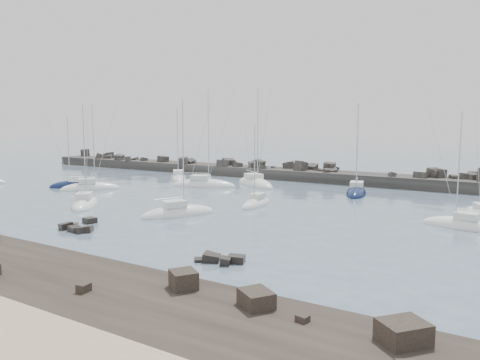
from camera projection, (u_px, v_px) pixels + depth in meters
name	position (u px, v px, depth m)	size (l,w,h in m)	color
ground	(173.00, 216.00, 52.67)	(400.00, 400.00, 0.00)	slate
rock_cluster_near	(80.00, 229.00, 46.41)	(4.50, 4.74, 1.56)	black
rock_cluster_far	(222.00, 260.00, 35.84)	(4.08, 2.69, 1.30)	black
breakwater	(273.00, 176.00, 88.56)	(115.00, 7.17, 5.22)	#2A2825
sailboat_1	(178.00, 179.00, 85.73)	(7.98, 8.59, 14.24)	white
sailboat_2	(74.00, 187.00, 75.42)	(7.68, 6.72, 12.61)	#101D44
sailboat_3	(90.00, 189.00, 73.02)	(7.95, 8.75, 14.35)	white
sailboat_4	(204.00, 186.00, 76.52)	(11.10, 7.02, 16.70)	white
sailboat_5	(85.00, 205.00, 59.11)	(7.46, 8.45, 13.77)	white
sailboat_6	(256.00, 204.00, 59.47)	(2.64, 7.09, 11.18)	white
sailboat_7	(178.00, 214.00, 53.30)	(6.77, 9.12, 14.12)	white
sailboat_8	(356.00, 193.00, 68.50)	(4.91, 9.41, 14.33)	#101D44
sailboat_9	(462.00, 226.00, 47.04)	(8.20, 3.59, 12.63)	white
sailboat_13	(255.00, 184.00, 78.17)	(10.98, 8.81, 17.09)	white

